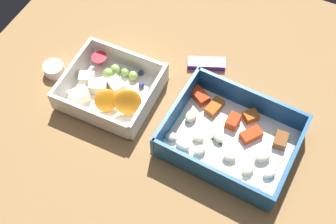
# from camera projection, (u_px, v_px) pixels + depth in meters

# --- Properties ---
(table_surface) EXTENTS (0.80, 0.80, 0.02)m
(table_surface) POSITION_uv_depth(u_px,v_px,m) (176.00, 122.00, 0.76)
(table_surface) COLOR #9E7547
(table_surface) RESTS_ON ground
(pasta_container) EXTENTS (0.22, 0.18, 0.05)m
(pasta_container) POSITION_uv_depth(u_px,v_px,m) (229.00, 138.00, 0.72)
(pasta_container) COLOR white
(pasta_container) RESTS_ON table_surface
(fruit_bowl) EXTENTS (0.16, 0.15, 0.05)m
(fruit_bowl) POSITION_uv_depth(u_px,v_px,m) (110.00, 89.00, 0.77)
(fruit_bowl) COLOR white
(fruit_bowl) RESTS_ON table_surface
(candy_bar) EXTENTS (0.07, 0.05, 0.01)m
(candy_bar) POSITION_uv_depth(u_px,v_px,m) (206.00, 63.00, 0.81)
(candy_bar) COLOR #51197A
(candy_bar) RESTS_ON table_surface
(paper_cup_liner) EXTENTS (0.04, 0.04, 0.02)m
(paper_cup_liner) POSITION_uv_depth(u_px,v_px,m) (54.00, 69.00, 0.80)
(paper_cup_liner) COLOR white
(paper_cup_liner) RESTS_ON table_surface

